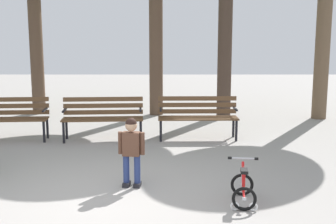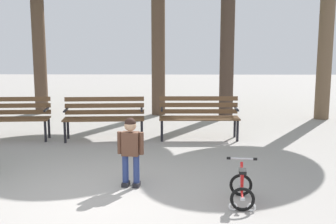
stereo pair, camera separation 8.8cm
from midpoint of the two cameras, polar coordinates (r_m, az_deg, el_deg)
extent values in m
plane|color=gray|center=(5.93, -8.62, -11.02)|extent=(36.00, 36.00, 0.00)
cube|color=brown|center=(9.58, -19.16, -0.65)|extent=(1.60, 0.20, 0.03)
cube|color=brown|center=(9.46, -19.35, -0.79)|extent=(1.60, 0.20, 0.03)
cube|color=brown|center=(9.35, -19.54, -0.92)|extent=(1.60, 0.20, 0.03)
cube|color=brown|center=(9.24, -19.74, -1.06)|extent=(1.60, 0.20, 0.03)
cube|color=brown|center=(9.60, -19.13, -0.02)|extent=(1.60, 0.17, 0.09)
cube|color=brown|center=(9.58, -19.18, 0.76)|extent=(1.60, 0.17, 0.09)
cube|color=brown|center=(9.56, -19.22, 1.55)|extent=(1.60, 0.17, 0.09)
cylinder|color=black|center=(9.12, -15.09, -2.36)|extent=(0.05, 0.05, 0.44)
cylinder|color=black|center=(9.47, -14.67, -1.90)|extent=(0.05, 0.05, 0.44)
cube|color=black|center=(9.22, -14.99, 0.30)|extent=(0.07, 0.40, 0.03)
cube|color=brown|center=(9.15, -7.79, -0.66)|extent=(1.60, 0.18, 0.03)
cube|color=brown|center=(9.03, -7.85, -0.80)|extent=(1.60, 0.18, 0.03)
cube|color=brown|center=(8.91, -7.92, -0.95)|extent=(1.60, 0.18, 0.03)
cube|color=brown|center=(8.80, -7.98, -1.10)|extent=(1.60, 0.18, 0.03)
cube|color=brown|center=(9.17, -7.79, 0.00)|extent=(1.60, 0.15, 0.09)
cube|color=brown|center=(9.15, -7.81, 0.82)|extent=(1.60, 0.15, 0.09)
cube|color=brown|center=(9.13, -7.83, 1.64)|extent=(1.60, 0.15, 0.09)
cylinder|color=black|center=(8.83, -3.07, -2.43)|extent=(0.05, 0.05, 0.44)
cylinder|color=black|center=(9.18, -3.08, -1.95)|extent=(0.05, 0.05, 0.44)
cube|color=black|center=(8.93, -3.10, 0.33)|extent=(0.07, 0.40, 0.03)
cylinder|color=black|center=(8.95, -12.73, -2.49)|extent=(0.05, 0.05, 0.44)
cylinder|color=black|center=(9.30, -12.36, -2.01)|extent=(0.05, 0.05, 0.44)
cube|color=black|center=(9.05, -12.64, 0.23)|extent=(0.07, 0.40, 0.03)
cube|color=brown|center=(9.17, 4.19, -0.58)|extent=(1.60, 0.10, 0.03)
cube|color=brown|center=(9.05, 4.25, -0.72)|extent=(1.60, 0.10, 0.03)
cube|color=brown|center=(8.93, 4.31, -0.86)|extent=(1.60, 0.10, 0.03)
cube|color=brown|center=(8.82, 4.37, -1.00)|extent=(1.60, 0.10, 0.03)
cube|color=brown|center=(9.19, 4.18, 0.08)|extent=(1.60, 0.07, 0.09)
cube|color=brown|center=(9.17, 4.19, 0.90)|extent=(1.60, 0.07, 0.09)
cube|color=brown|center=(9.15, 4.20, 1.73)|extent=(1.60, 0.07, 0.09)
cylinder|color=black|center=(8.97, 9.12, -2.34)|extent=(0.05, 0.05, 0.44)
cylinder|color=black|center=(9.32, 8.76, -1.87)|extent=(0.05, 0.05, 0.44)
cube|color=black|center=(9.07, 9.01, 0.37)|extent=(0.05, 0.40, 0.03)
cylinder|color=black|center=(8.85, -0.51, -2.39)|extent=(0.05, 0.05, 0.44)
cylinder|color=black|center=(9.20, -0.50, -1.91)|extent=(0.05, 0.05, 0.44)
cube|color=black|center=(8.95, -0.51, 0.36)|extent=(0.05, 0.40, 0.03)
cylinder|color=navy|center=(6.29, -3.65, -7.53)|extent=(0.09, 0.09, 0.45)
cube|color=black|center=(6.35, -3.63, -9.20)|extent=(0.11, 0.17, 0.06)
cylinder|color=navy|center=(6.32, -5.04, -7.46)|extent=(0.09, 0.09, 0.45)
cube|color=black|center=(6.38, -5.02, -9.12)|extent=(0.11, 0.17, 0.06)
cube|color=brown|center=(6.20, -4.39, -4.05)|extent=(0.25, 0.17, 0.33)
sphere|color=tan|center=(6.14, -4.43, -1.69)|extent=(0.17, 0.17, 0.17)
sphere|color=black|center=(6.13, -4.43, -1.46)|extent=(0.16, 0.16, 0.16)
cylinder|color=brown|center=(6.16, -3.00, -4.02)|extent=(0.07, 0.07, 0.31)
cylinder|color=brown|center=(6.23, -5.77, -3.91)|extent=(0.07, 0.07, 0.31)
torus|color=black|center=(6.03, 9.69, -9.15)|extent=(0.30, 0.07, 0.30)
cylinder|color=silver|center=(6.03, 9.69, -9.15)|extent=(0.05, 0.05, 0.04)
torus|color=black|center=(5.54, 9.92, -10.90)|extent=(0.30, 0.07, 0.30)
cylinder|color=silver|center=(5.54, 9.92, -10.90)|extent=(0.05, 0.05, 0.04)
torus|color=white|center=(5.57, 8.74, -11.80)|extent=(0.11, 0.04, 0.11)
torus|color=white|center=(5.59, 11.04, -11.82)|extent=(0.11, 0.04, 0.11)
cylinder|color=red|center=(5.81, 9.81, -8.15)|extent=(0.07, 0.31, 0.32)
cylinder|color=red|center=(5.66, 9.88, -8.84)|extent=(0.04, 0.08, 0.27)
cylinder|color=red|center=(5.64, 9.87, -10.45)|extent=(0.05, 0.20, 0.05)
cylinder|color=silver|center=(5.96, 9.74, -7.76)|extent=(0.04, 0.07, 0.32)
cylinder|color=red|center=(5.76, 9.85, -7.26)|extent=(0.07, 0.32, 0.05)
cube|color=black|center=(5.60, 9.93, -7.45)|extent=(0.11, 0.18, 0.04)
cylinder|color=silver|center=(5.89, 9.81, -5.87)|extent=(0.34, 0.06, 0.02)
cylinder|color=black|center=(5.88, 8.15, -5.84)|extent=(0.05, 0.04, 0.04)
cylinder|color=black|center=(5.90, 11.47, -5.90)|extent=(0.05, 0.04, 0.04)
cylinder|color=brown|center=(12.42, -15.89, 7.55)|extent=(0.35, 0.35, 3.34)
cylinder|color=brown|center=(11.69, -1.03, 8.52)|extent=(0.35, 0.35, 3.64)
cylinder|color=#423328|center=(11.56, 7.79, 9.48)|extent=(0.36, 0.36, 4.07)
cylinder|color=brown|center=(11.75, 19.68, 9.02)|extent=(0.36, 0.36, 4.08)
camera|label=1|loc=(0.04, -89.66, 0.06)|focal=47.84mm
camera|label=2|loc=(0.04, 90.34, -0.06)|focal=47.84mm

